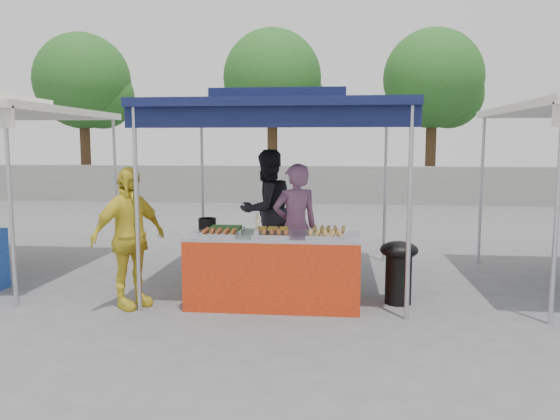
# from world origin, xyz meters

# --- Properties ---
(ground_plane) EXTENTS (80.00, 80.00, 0.00)m
(ground_plane) POSITION_xyz_m (0.00, 0.00, 0.00)
(ground_plane) COLOR #5A5A5C
(back_wall) EXTENTS (40.00, 0.25, 1.20)m
(back_wall) POSITION_xyz_m (0.00, 11.00, 0.60)
(back_wall) COLOR gray
(back_wall) RESTS_ON ground_plane
(main_canopy) EXTENTS (3.20, 3.20, 2.57)m
(main_canopy) POSITION_xyz_m (0.00, 0.97, 2.37)
(main_canopy) COLOR silver
(main_canopy) RESTS_ON ground_plane
(tree_0) EXTENTS (3.47, 3.40, 5.84)m
(tree_0) POSITION_xyz_m (-8.25, 12.80, 3.99)
(tree_0) COLOR #412B19
(tree_0) RESTS_ON ground_plane
(tree_1) EXTENTS (3.50, 3.44, 5.91)m
(tree_1) POSITION_xyz_m (-1.43, 13.12, 4.04)
(tree_1) COLOR #412B19
(tree_1) RESTS_ON ground_plane
(tree_2) EXTENTS (3.45, 3.38, 5.82)m
(tree_2) POSITION_xyz_m (4.10, 13.16, 3.97)
(tree_2) COLOR #412B19
(tree_2) RESTS_ON ground_plane
(vendor_table) EXTENTS (2.00, 0.80, 0.85)m
(vendor_table) POSITION_xyz_m (0.00, -0.10, 0.43)
(vendor_table) COLOR red
(vendor_table) RESTS_ON ground_plane
(food_tray_fl) EXTENTS (0.42, 0.30, 0.07)m
(food_tray_fl) POSITION_xyz_m (-0.60, -0.34, 0.88)
(food_tray_fl) COLOR silver
(food_tray_fl) RESTS_ON vendor_table
(food_tray_fm) EXTENTS (0.42, 0.30, 0.07)m
(food_tray_fm) POSITION_xyz_m (0.00, -0.34, 0.88)
(food_tray_fm) COLOR silver
(food_tray_fm) RESTS_ON vendor_table
(food_tray_fr) EXTENTS (0.42, 0.30, 0.07)m
(food_tray_fr) POSITION_xyz_m (0.60, -0.34, 0.88)
(food_tray_fr) COLOR silver
(food_tray_fr) RESTS_ON vendor_table
(food_tray_bl) EXTENTS (0.42, 0.30, 0.07)m
(food_tray_bl) POSITION_xyz_m (-0.59, -0.03, 0.88)
(food_tray_bl) COLOR silver
(food_tray_bl) RESTS_ON vendor_table
(food_tray_bm) EXTENTS (0.42, 0.30, 0.07)m
(food_tray_bm) POSITION_xyz_m (-0.02, -0.01, 0.88)
(food_tray_bm) COLOR silver
(food_tray_bm) RESTS_ON vendor_table
(food_tray_br) EXTENTS (0.42, 0.30, 0.07)m
(food_tray_br) POSITION_xyz_m (0.64, -0.05, 0.88)
(food_tray_br) COLOR silver
(food_tray_br) RESTS_ON vendor_table
(cooking_pot) EXTENTS (0.22, 0.22, 0.13)m
(cooking_pot) POSITION_xyz_m (-0.88, 0.25, 0.91)
(cooking_pot) COLOR black
(cooking_pot) RESTS_ON vendor_table
(skewer_cup) EXTENTS (0.08, 0.08, 0.10)m
(skewer_cup) POSITION_xyz_m (-0.16, -0.41, 0.90)
(skewer_cup) COLOR silver
(skewer_cup) RESTS_ON vendor_table
(wok_burner) EXTENTS (0.45, 0.45, 0.76)m
(wok_burner) POSITION_xyz_m (1.47, 0.10, 0.45)
(wok_burner) COLOR black
(wok_burner) RESTS_ON ground_plane
(crate_left) EXTENTS (0.45, 0.32, 0.27)m
(crate_left) POSITION_xyz_m (-0.32, 0.56, 0.14)
(crate_left) COLOR #142FA3
(crate_left) RESTS_ON ground_plane
(crate_right) EXTENTS (0.54, 0.38, 0.33)m
(crate_right) POSITION_xyz_m (0.25, 0.44, 0.16)
(crate_right) COLOR #142FA3
(crate_right) RESTS_ON ground_plane
(crate_stacked) EXTENTS (0.54, 0.38, 0.32)m
(crate_stacked) POSITION_xyz_m (0.25, 0.44, 0.49)
(crate_stacked) COLOR #142FA3
(crate_stacked) RESTS_ON crate_right
(vendor_woman) EXTENTS (0.71, 0.60, 1.65)m
(vendor_woman) POSITION_xyz_m (0.20, 0.62, 0.83)
(vendor_woman) COLOR #8A577C
(vendor_woman) RESTS_ON ground_plane
(helper_man) EXTENTS (1.12, 1.10, 1.82)m
(helper_man) POSITION_xyz_m (-0.31, 1.68, 0.91)
(helper_man) COLOR black
(helper_man) RESTS_ON ground_plane
(customer_person) EXTENTS (0.88, 1.02, 1.64)m
(customer_person) POSITION_xyz_m (-1.66, -0.36, 0.82)
(customer_person) COLOR yellow
(customer_person) RESTS_ON ground_plane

